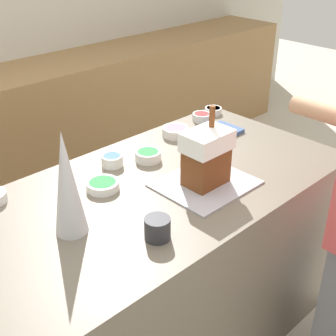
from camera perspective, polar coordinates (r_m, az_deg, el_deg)
kitchen_island at (r=2.23m, az=-1.70°, el=-12.40°), size 1.80×0.90×0.91m
baking_tray at (r=1.99m, az=4.57°, el=-1.90°), size 0.39×0.34×0.01m
gingerbread_house at (r=1.93m, az=4.72°, el=1.44°), size 0.20×0.14×0.33m
decorative_tree at (r=1.64m, az=-12.23°, el=-1.87°), size 0.12×0.12×0.40m
candy_bowl_center_rear at (r=2.17m, az=-2.45°, el=1.55°), size 0.12×0.12×0.05m
candy_bowl_near_tray_right at (r=2.42m, az=0.92°, el=4.52°), size 0.14×0.14×0.05m
candy_bowl_behind_tray at (r=2.72m, az=5.54°, el=7.02°), size 0.10×0.10×0.04m
candy_bowl_near_tray_left at (r=2.14m, az=-6.93°, el=0.94°), size 0.10×0.10×0.05m
candy_bowl_far_right at (r=1.96m, az=-7.97°, el=-2.07°), size 0.14×0.14×0.04m
candy_bowl_beside_tree at (r=2.61m, az=4.12°, el=6.26°), size 0.10×0.10×0.04m
cookbook at (r=2.46m, az=6.10°, el=4.33°), size 0.24×0.17×0.02m
mug at (r=1.65m, az=-1.30°, el=-7.38°), size 0.09×0.09×0.08m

